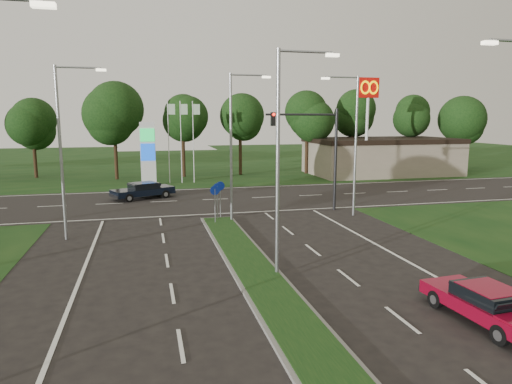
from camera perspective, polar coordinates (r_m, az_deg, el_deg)
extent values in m
plane|color=black|center=(13.59, 6.70, -18.82)|extent=(160.00, 160.00, 0.00)
cube|color=#113311|center=(66.66, -9.98, 3.62)|extent=(160.00, 50.00, 0.02)
cube|color=black|center=(36.04, -6.67, -1.01)|extent=(160.00, 12.00, 0.02)
cube|color=slate|center=(17.02, 1.91, -12.56)|extent=(2.00, 26.00, 0.12)
cube|color=gray|center=(54.21, 15.39, 4.29)|extent=(16.00, 9.00, 4.00)
cylinder|color=gray|center=(18.04, 2.73, 3.26)|extent=(0.16, 0.16, 9.00)
cylinder|color=gray|center=(18.46, 6.27, 17.04)|extent=(2.20, 0.10, 0.10)
cube|color=#FFF2CC|center=(18.84, 9.54, 16.50)|extent=(0.50, 0.22, 0.12)
cylinder|color=gray|center=(27.75, -3.14, 5.35)|extent=(0.16, 0.16, 9.00)
cylinder|color=gray|center=(28.02, -0.94, 14.41)|extent=(2.20, 0.10, 0.10)
cube|color=#FFF2CC|center=(28.27, 1.31, 14.16)|extent=(0.50, 0.22, 0.12)
cube|color=#FFF2CC|center=(11.64, -25.04, 20.40)|extent=(0.50, 0.22, 0.12)
cylinder|color=gray|center=(25.63, -23.21, 4.30)|extent=(0.16, 0.16, 9.00)
cylinder|color=gray|center=(25.53, -21.35, 14.30)|extent=(2.20, 0.10, 0.10)
cube|color=#FFF2CC|center=(25.41, -18.80, 14.24)|extent=(0.50, 0.22, 0.12)
cylinder|color=gray|center=(30.34, 12.34, 5.49)|extent=(0.16, 0.16, 9.00)
cylinder|color=gray|center=(29.92, 10.69, 13.93)|extent=(2.20, 0.10, 0.10)
cube|color=#FFF2CC|center=(29.48, 8.67, 13.86)|extent=(0.50, 0.22, 0.12)
cube|color=#FFF2CC|center=(17.41, 27.18, 16.25)|extent=(0.50, 0.22, 0.12)
cylinder|color=black|center=(32.01, 9.91, 3.95)|extent=(0.20, 0.20, 7.00)
cylinder|color=black|center=(30.97, 5.76, 9.61)|extent=(5.00, 0.14, 0.14)
cube|color=black|center=(30.36, 2.15, 9.09)|extent=(0.28, 0.28, 0.90)
sphere|color=#FF190C|center=(30.19, 2.24, 9.66)|extent=(0.20, 0.20, 0.20)
cylinder|color=gray|center=(27.52, -5.14, -1.85)|extent=(0.06, 0.06, 2.20)
cylinder|color=#0C26A5|center=(27.34, -5.17, 0.21)|extent=(0.56, 0.04, 0.56)
cylinder|color=gray|center=(28.53, -4.84, -1.45)|extent=(0.06, 0.06, 2.20)
cylinder|color=#0C26A5|center=(28.37, -4.87, 0.54)|extent=(0.56, 0.04, 0.56)
cylinder|color=gray|center=(29.26, -4.47, -1.17)|extent=(0.06, 0.06, 2.20)
cylinder|color=#0C26A5|center=(29.10, -4.50, 0.76)|extent=(0.56, 0.04, 0.56)
cube|color=silver|center=(44.34, -13.35, 4.63)|extent=(1.40, 0.30, 6.00)
cube|color=#0CA53F|center=(44.06, -13.43, 6.95)|extent=(1.30, 0.08, 1.20)
cube|color=#0C3FBF|center=(44.15, -13.36, 4.87)|extent=(1.30, 0.08, 1.60)
cylinder|color=silver|center=(45.33, -10.87, 6.08)|extent=(0.08, 0.08, 8.00)
cube|color=#B2D8B2|center=(45.29, -10.54, 10.14)|extent=(0.70, 0.02, 1.00)
cylinder|color=silver|center=(45.41, -9.35, 6.13)|extent=(0.08, 0.08, 8.00)
cube|color=#B2D8B2|center=(45.38, -9.01, 10.18)|extent=(0.70, 0.02, 1.00)
cylinder|color=silver|center=(45.52, -7.83, 6.17)|extent=(0.08, 0.08, 8.00)
cube|color=#B2D8B2|center=(45.50, -7.48, 10.21)|extent=(0.70, 0.02, 1.00)
cylinder|color=silver|center=(48.64, 13.68, 7.37)|extent=(0.30, 0.30, 10.00)
cube|color=#BF0C07|center=(48.71, 13.88, 12.55)|extent=(2.20, 0.35, 2.00)
torus|color=#FFC600|center=(48.31, 13.52, 12.59)|extent=(1.06, 0.16, 1.06)
torus|color=#FFC600|center=(48.72, 14.48, 12.52)|extent=(1.06, 0.16, 1.06)
cylinder|color=black|center=(51.56, -8.93, 4.49)|extent=(0.36, 0.36, 4.40)
sphere|color=black|center=(51.39, -9.05, 9.28)|extent=(6.00, 6.00, 6.00)
sphere|color=black|center=(51.23, -8.72, 10.40)|extent=(4.80, 4.80, 4.80)
cube|color=maroon|center=(16.50, 26.79, -12.55)|extent=(2.03, 4.35, 0.43)
cube|color=black|center=(16.31, 27.11, -11.28)|extent=(1.60, 1.97, 0.41)
cube|color=maroon|center=(16.24, 27.16, -10.61)|extent=(1.49, 1.62, 0.04)
cylinder|color=black|center=(17.01, 21.52, -12.37)|extent=(0.23, 0.61, 0.60)
cylinder|color=black|center=(18.01, 25.50, -11.43)|extent=(0.23, 0.61, 0.60)
cylinder|color=black|center=(15.20, 28.21, -15.50)|extent=(0.23, 0.61, 0.60)
cube|color=black|center=(37.36, -13.96, 0.06)|extent=(5.11, 3.66, 0.48)
cube|color=black|center=(37.33, -13.86, 0.78)|extent=(2.56, 2.34, 0.45)
cube|color=black|center=(37.30, -13.87, 1.12)|extent=(2.18, 2.10, 0.04)
cylinder|color=black|center=(36.03, -15.59, -0.75)|extent=(0.70, 0.46, 0.67)
cylinder|color=black|center=(37.66, -16.59, -0.37)|extent=(0.70, 0.46, 0.67)
cylinder|color=black|center=(37.22, -11.27, -0.28)|extent=(0.70, 0.46, 0.67)
cylinder|color=black|center=(38.81, -12.42, 0.07)|extent=(0.70, 0.46, 0.67)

